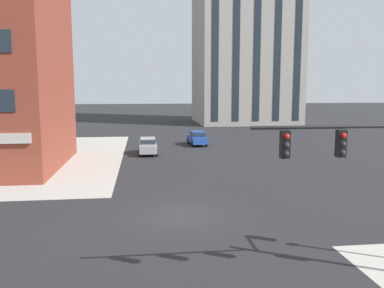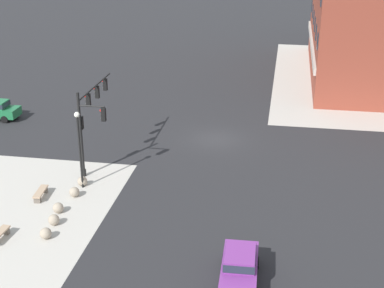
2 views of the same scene
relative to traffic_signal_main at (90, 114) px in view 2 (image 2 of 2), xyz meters
name	(u,v)px [view 2 (image 2 of 2)]	position (x,y,z in m)	size (l,w,h in m)	color
ground_plane	(216,139)	(-6.70, 8.01, -4.05)	(320.00, 320.00, 0.00)	#262628
traffic_signal_main	(90,114)	(0.00, 0.00, 0.00)	(7.04, 2.09, 6.09)	black
bollard_sphere_curb_a	(82,181)	(3.07, 0.23, -3.72)	(0.66, 0.66, 0.66)	gray
bollard_sphere_curb_b	(74,192)	(4.65, 0.26, -3.72)	(0.66, 0.66, 0.66)	gray
bollard_sphere_curb_c	(58,208)	(6.82, 0.03, -3.72)	(0.66, 0.66, 0.66)	gray
bollard_sphere_curb_d	(54,220)	(8.24, 0.34, -3.72)	(0.66, 0.66, 0.66)	gray
bollard_sphere_curb_e	(46,233)	(9.74, 0.47, -3.72)	(0.66, 0.66, 0.66)	gray
bench_near_signal	(41,193)	(5.15, -1.83, -3.73)	(1.84, 0.65, 0.49)	tan
street_lamp_corner_near	(79,141)	(3.30, 0.33, -0.70)	(0.36, 0.36, 5.34)	black
car_main_northbound_near	(240,266)	(11.94, 11.61, -3.13)	(4.46, 2.00, 1.68)	#7A3389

